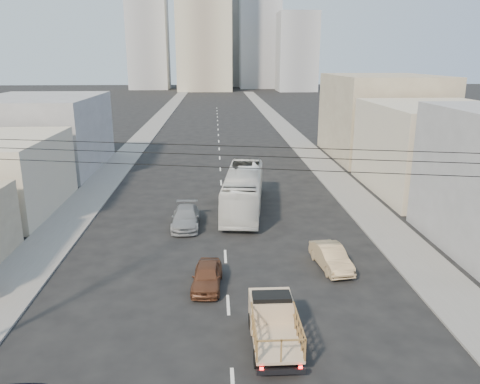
{
  "coord_description": "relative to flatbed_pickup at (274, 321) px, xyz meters",
  "views": [
    {
      "loc": [
        -0.53,
        -13.07,
        11.98
      ],
      "look_at": [
        1.05,
        16.39,
        3.5
      ],
      "focal_mm": 35.0,
      "sensor_mm": 36.0,
      "label": 1
    }
  ],
  "objects": [
    {
      "name": "bldg_right_mid",
      "position": [
        17.64,
        23.4,
        2.91
      ],
      "size": [
        11.0,
        14.0,
        8.0
      ],
      "primitive_type": "cube",
      "color": "beige",
      "rests_on": "ground"
    },
    {
      "name": "city_bus",
      "position": [
        -0.16,
        18.75,
        0.56
      ],
      "size": [
        4.18,
        12.13,
        3.31
      ],
      "primitive_type": "imported",
      "rotation": [
        0.0,
        0.0,
        -0.12
      ],
      "color": "silver",
      "rests_on": "ground"
    },
    {
      "name": "sedan_brown",
      "position": [
        -2.94,
        5.37,
        -0.45
      ],
      "size": [
        1.81,
        3.91,
        1.3
      ],
      "primitive_type": "imported",
      "rotation": [
        0.0,
        0.0,
        -0.07
      ],
      "color": "#58311E",
      "rests_on": "ground"
    },
    {
      "name": "midrise_back",
      "position": [
        4.14,
        195.4,
        20.91
      ],
      "size": [
        18.0,
        18.0,
        44.0
      ],
      "primitive_type": "cube",
      "color": "gray",
      "rests_on": "ground"
    },
    {
      "name": "overhead_wires",
      "position": [
        -1.86,
        -3.1,
        7.87
      ],
      "size": [
        23.01,
        5.02,
        0.72
      ],
      "color": "black",
      "rests_on": "ground"
    },
    {
      "name": "high_rise_tower",
      "position": [
        -5.86,
        165.4,
        28.91
      ],
      "size": [
        20.0,
        20.0,
        60.0
      ],
      "primitive_type": "cube",
      "color": "tan",
      "rests_on": "ground"
    },
    {
      "name": "midrise_ne",
      "position": [
        16.14,
        180.4,
        18.91
      ],
      "size": [
        16.0,
        16.0,
        40.0
      ],
      "primitive_type": "cube",
      "color": "#97999F",
      "rests_on": "ground"
    },
    {
      "name": "bldg_left_far",
      "position": [
        -21.36,
        34.4,
        2.91
      ],
      "size": [
        12.0,
        16.0,
        8.0
      ],
      "primitive_type": "cube",
      "color": "gray",
      "rests_on": "ground"
    },
    {
      "name": "bldg_right_far",
      "position": [
        18.14,
        39.4,
        3.91
      ],
      "size": [
        12.0,
        16.0,
        10.0
      ],
      "primitive_type": "cube",
      "color": "gray",
      "rests_on": "ground"
    },
    {
      "name": "sedan_tan",
      "position": [
        4.33,
        7.42,
        -0.42
      ],
      "size": [
        1.95,
        4.25,
        1.35
      ],
      "primitive_type": "imported",
      "rotation": [
        0.0,
        0.0,
        0.13
      ],
      "color": "tan",
      "rests_on": "ground"
    },
    {
      "name": "midrise_east",
      "position": [
        28.14,
        160.4,
        12.91
      ],
      "size": [
        14.0,
        14.0,
        28.0
      ],
      "primitive_type": "cube",
      "color": "#97999F",
      "rests_on": "ground"
    },
    {
      "name": "lane_dashes",
      "position": [
        -1.86,
        48.4,
        -1.09
      ],
      "size": [
        0.15,
        104.0,
        0.01
      ],
      "color": "silver",
      "rests_on": "ground"
    },
    {
      "name": "midrise_nw",
      "position": [
        -27.86,
        175.4,
        15.91
      ],
      "size": [
        15.0,
        15.0,
        34.0
      ],
      "primitive_type": "cube",
      "color": "#97999F",
      "rests_on": "ground"
    },
    {
      "name": "sidewalk_right",
      "position": [
        9.89,
        65.4,
        -1.03
      ],
      "size": [
        3.5,
        180.0,
        0.12
      ],
      "primitive_type": "cube",
      "color": "slate",
      "rests_on": "ground"
    },
    {
      "name": "flatbed_pickup",
      "position": [
        0.0,
        0.0,
        0.0
      ],
      "size": [
        1.95,
        4.41,
        1.9
      ],
      "color": "tan",
      "rests_on": "ground"
    },
    {
      "name": "sidewalk_left",
      "position": [
        -13.61,
        65.4,
        -1.03
      ],
      "size": [
        3.5,
        180.0,
        0.12
      ],
      "primitive_type": "cube",
      "color": "slate",
      "rests_on": "ground"
    },
    {
      "name": "sedan_grey",
      "position": [
        -4.64,
        14.97,
        -0.4
      ],
      "size": [
        1.96,
        4.81,
        1.4
      ],
      "primitive_type": "imported",
      "rotation": [
        0.0,
        0.0,
        -0.0
      ],
      "color": "gray",
      "rests_on": "ground"
    }
  ]
}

